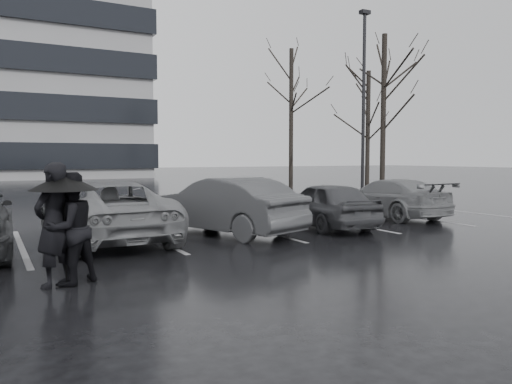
{
  "coord_description": "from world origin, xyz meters",
  "views": [
    {
      "loc": [
        -5.62,
        -9.06,
        1.9
      ],
      "look_at": [
        -0.15,
        1.0,
        1.1
      ],
      "focal_mm": 35.0,
      "sensor_mm": 36.0,
      "label": 1
    }
  ],
  "objects": [
    {
      "name": "ground",
      "position": [
        0.0,
        0.0,
        0.0
      ],
      "size": [
        160.0,
        160.0,
        0.0
      ],
      "primitive_type": "plane",
      "color": "black",
      "rests_on": "ground"
    },
    {
      "name": "car_main",
      "position": [
        2.43,
        1.81,
        0.62
      ],
      "size": [
        1.84,
        3.79,
        1.25
      ],
      "primitive_type": "imported",
      "rotation": [
        0.0,
        0.0,
        3.04
      ],
      "color": "black",
      "rests_on": "ground"
    },
    {
      "name": "car_west_a",
      "position": [
        -0.42,
        2.1,
        0.7
      ],
      "size": [
        2.82,
        4.51,
        1.4
      ],
      "primitive_type": "imported",
      "rotation": [
        0.0,
        0.0,
        3.48
      ],
      "color": "#29282B",
      "rests_on": "ground"
    },
    {
      "name": "car_west_b",
      "position": [
        -3.26,
        2.46,
        0.69
      ],
      "size": [
        2.45,
        5.02,
        1.37
      ],
      "primitive_type": "imported",
      "rotation": [
        0.0,
        0.0,
        3.18
      ],
      "color": "#535356",
      "rests_on": "ground"
    },
    {
      "name": "car_east",
      "position": [
        5.53,
        2.7,
        0.61
      ],
      "size": [
        1.75,
        4.22,
        1.22
      ],
      "primitive_type": "imported",
      "rotation": [
        0.0,
        0.0,
        3.15
      ],
      "color": "#535356",
      "rests_on": "ground"
    },
    {
      "name": "pedestrian_left",
      "position": [
        -4.76,
        -1.29,
        0.92
      ],
      "size": [
        0.8,
        0.76,
        1.83
      ],
      "primitive_type": "imported",
      "rotation": [
        0.0,
        0.0,
        3.81
      ],
      "color": "black",
      "rests_on": "ground"
    },
    {
      "name": "pedestrian_right",
      "position": [
        -4.54,
        -1.27,
        0.84
      ],
      "size": [
        1.02,
        0.95,
        1.68
      ],
      "primitive_type": "imported",
      "rotation": [
        0.0,
        0.0,
        3.64
      ],
      "color": "black",
      "rests_on": "ground"
    },
    {
      "name": "umbrella",
      "position": [
        -4.61,
        -1.26,
        1.54
      ],
      "size": [
        1.0,
        1.0,
        1.69
      ],
      "color": "black",
      "rests_on": "ground"
    },
    {
      "name": "lamp_post",
      "position": [
        8.63,
        7.57,
        3.69
      ],
      "size": [
        0.44,
        0.44,
        8.06
      ],
      "rotation": [
        0.0,
        0.0,
        -0.13
      ],
      "color": "gray",
      "rests_on": "ground"
    },
    {
      "name": "stall_stripes",
      "position": [
        -0.8,
        2.5,
        0.0
      ],
      "size": [
        19.72,
        5.0,
        0.0
      ],
      "color": "#949496",
      "rests_on": "ground"
    },
    {
      "name": "tree_east",
      "position": [
        12.0,
        10.0,
        4.0
      ],
      "size": [
        0.26,
        0.26,
        8.0
      ],
      "primitive_type": "cylinder",
      "color": "black",
      "rests_on": "ground"
    },
    {
      "name": "tree_ne",
      "position": [
        14.5,
        14.0,
        3.5
      ],
      "size": [
        0.26,
        0.26,
        7.0
      ],
      "primitive_type": "cylinder",
      "color": "black",
      "rests_on": "ground"
    },
    {
      "name": "tree_north",
      "position": [
        11.0,
        17.0,
        4.25
      ],
      "size": [
        0.26,
        0.26,
        8.5
      ],
      "primitive_type": "cylinder",
      "color": "black",
      "rests_on": "ground"
    }
  ]
}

